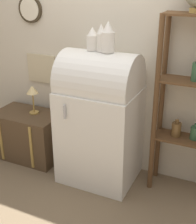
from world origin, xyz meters
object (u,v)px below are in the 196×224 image
(refrigerator, at_px, (100,117))
(vase_center, at_px, (101,39))
(vase_left, at_px, (92,40))
(vase_right, at_px, (108,38))
(desk_lamp, at_px, (32,92))
(suitcase_trunk, at_px, (29,135))

(refrigerator, relative_size, vase_center, 5.45)
(refrigerator, bearing_deg, vase_left, 173.40)
(vase_right, bearing_deg, desk_lamp, 174.87)
(vase_left, height_order, vase_right, vase_right)
(vase_left, xyz_separation_m, vase_center, (0.09, -0.01, 0.02))
(refrigerator, bearing_deg, desk_lamp, 175.20)
(vase_center, bearing_deg, vase_right, -9.17)
(suitcase_trunk, relative_size, vase_right, 2.76)
(refrigerator, relative_size, desk_lamp, 4.13)
(suitcase_trunk, xyz_separation_m, vase_left, (0.87, -0.02, 1.20))
(suitcase_trunk, xyz_separation_m, desk_lamp, (0.07, 0.04, 0.54))
(refrigerator, xyz_separation_m, desk_lamp, (-0.87, 0.07, 0.11))
(vase_left, xyz_separation_m, vase_right, (0.17, -0.02, 0.03))
(vase_left, distance_m, vase_right, 0.17)
(refrigerator, height_order, suitcase_trunk, refrigerator)
(suitcase_trunk, bearing_deg, desk_lamp, 29.88)
(suitcase_trunk, distance_m, desk_lamp, 0.54)
(vase_left, distance_m, desk_lamp, 1.03)
(suitcase_trunk, relative_size, desk_lamp, 2.33)
(vase_right, relative_size, desk_lamp, 0.84)
(vase_left, height_order, desk_lamp, vase_left)
(suitcase_trunk, distance_m, vase_left, 1.48)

